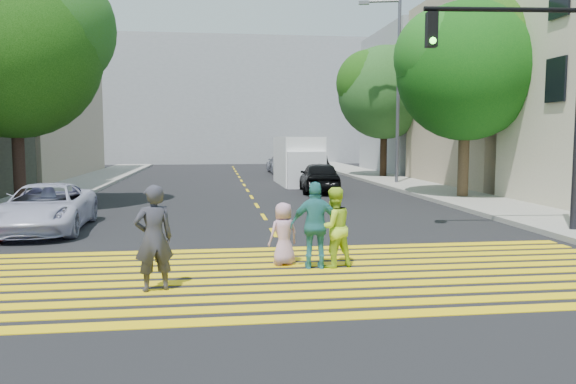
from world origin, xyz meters
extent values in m
plane|color=black|center=(0.00, 0.00, 0.00)|extent=(120.00, 120.00, 0.00)
cube|color=gray|center=(-8.50, 22.00, 0.07)|extent=(3.00, 40.00, 0.15)
cube|color=gray|center=(8.50, 15.00, 0.07)|extent=(3.00, 60.00, 0.15)
cube|color=maroon|center=(-6.90, 6.00, 0.08)|extent=(0.20, 8.00, 0.16)
cube|color=yellow|center=(0.00, -1.20, 0.01)|extent=(13.40, 0.35, 0.01)
cube|color=yellow|center=(0.00, -0.65, 0.01)|extent=(13.40, 0.35, 0.01)
cube|color=yellow|center=(0.00, -0.10, 0.01)|extent=(13.40, 0.35, 0.01)
cube|color=yellow|center=(0.00, 0.45, 0.01)|extent=(13.40, 0.35, 0.01)
cube|color=yellow|center=(0.00, 1.00, 0.01)|extent=(13.40, 0.35, 0.01)
cube|color=yellow|center=(0.00, 1.55, 0.01)|extent=(13.40, 0.35, 0.01)
cube|color=yellow|center=(0.00, 2.10, 0.01)|extent=(13.40, 0.35, 0.01)
cube|color=yellow|center=(0.00, 2.65, 0.01)|extent=(13.40, 0.35, 0.01)
cube|color=yellow|center=(0.00, 3.20, 0.01)|extent=(13.40, 0.35, 0.01)
cube|color=yellow|center=(0.00, 3.75, 0.01)|extent=(13.40, 0.35, 0.01)
cube|color=yellow|center=(0.00, 6.00, 0.01)|extent=(0.12, 1.40, 0.01)
cube|color=yellow|center=(0.00, 9.00, 0.01)|extent=(0.12, 1.40, 0.01)
cube|color=yellow|center=(0.00, 12.00, 0.01)|extent=(0.12, 1.40, 0.01)
cube|color=yellow|center=(0.00, 15.00, 0.01)|extent=(0.12, 1.40, 0.01)
cube|color=yellow|center=(0.00, 18.00, 0.01)|extent=(0.12, 1.40, 0.01)
cube|color=yellow|center=(0.00, 21.00, 0.01)|extent=(0.12, 1.40, 0.01)
cube|color=yellow|center=(0.00, 24.00, 0.01)|extent=(0.12, 1.40, 0.01)
cube|color=yellow|center=(0.00, 27.00, 0.01)|extent=(0.12, 1.40, 0.01)
cube|color=yellow|center=(0.00, 30.00, 0.01)|extent=(0.12, 1.40, 0.01)
cube|color=yellow|center=(0.00, 33.00, 0.01)|extent=(0.12, 1.40, 0.01)
cube|color=yellow|center=(0.00, 36.00, 0.01)|extent=(0.12, 1.40, 0.01)
cube|color=yellow|center=(0.00, 39.00, 0.01)|extent=(0.12, 1.40, 0.01)
cube|color=tan|center=(15.00, 19.00, 5.00)|extent=(10.00, 10.00, 10.00)
cube|color=gray|center=(15.00, 30.00, 5.00)|extent=(10.00, 10.00, 10.00)
cube|color=gray|center=(0.00, 48.00, 6.00)|extent=(30.00, 8.00, 12.00)
cylinder|color=black|center=(-8.41, 11.94, 1.56)|extent=(0.44, 0.44, 3.11)
sphere|color=#0B3205|center=(-8.41, 11.94, 5.51)|extent=(6.44, 6.44, 6.00)
sphere|color=#20530C|center=(-7.23, 12.31, 6.41)|extent=(4.83, 4.83, 4.50)
cylinder|color=#312513|center=(8.56, 12.94, 1.49)|extent=(0.51, 0.51, 2.97)
sphere|color=#073F0D|center=(8.56, 12.94, 5.21)|extent=(6.51, 6.51, 5.60)
sphere|color=black|center=(9.72, 13.04, 6.05)|extent=(4.88, 4.88, 4.20)
sphere|color=#0D6513|center=(7.56, 12.92, 5.77)|extent=(4.55, 4.55, 3.92)
cylinder|color=black|center=(8.86, 24.89, 1.50)|extent=(0.46, 0.46, 3.00)
sphere|color=#153311|center=(8.86, 24.89, 5.28)|extent=(6.32, 6.32, 5.71)
sphere|color=#1A4908|center=(10.03, 25.04, 6.14)|extent=(4.74, 4.74, 4.28)
sphere|color=black|center=(7.85, 24.81, 5.85)|extent=(4.42, 4.42, 4.00)
imported|color=#31313B|center=(-2.59, 0.54, 0.90)|extent=(0.76, 0.62, 1.80)
imported|color=#B8E42D|center=(0.75, 1.85, 0.80)|extent=(0.93, 0.83, 1.60)
imported|color=#C393AE|center=(-0.20, 2.16, 0.64)|extent=(0.73, 0.60, 1.27)
imported|color=teal|center=(0.39, 1.76, 0.86)|extent=(1.05, 0.52, 1.72)
imported|color=silver|center=(-6.17, 7.07, 0.65)|extent=(2.36, 4.74, 1.29)
imported|color=black|center=(3.26, 16.61, 0.72)|extent=(2.08, 4.36, 1.44)
imported|color=#9A9DAB|center=(3.23, 30.59, 0.69)|extent=(1.97, 4.75, 1.37)
imported|color=black|center=(4.86, 26.77, 0.73)|extent=(1.92, 4.57, 1.47)
cube|color=white|center=(2.93, 21.21, 1.28)|extent=(2.13, 5.16, 2.56)
cube|color=silver|center=(2.97, 18.96, 0.92)|extent=(1.97, 1.26, 1.85)
cylinder|color=black|center=(2.14, 19.35, 0.36)|extent=(0.27, 0.72, 0.72)
cylinder|color=black|center=(3.78, 19.38, 0.36)|extent=(0.27, 0.72, 0.72)
cylinder|color=black|center=(2.09, 23.04, 0.36)|extent=(0.27, 0.72, 0.72)
cylinder|color=black|center=(3.73, 23.07, 0.36)|extent=(0.27, 0.72, 0.72)
cylinder|color=black|center=(5.77, 4.83, 5.79)|extent=(4.13, 0.48, 0.12)
cube|color=black|center=(3.92, 4.99, 5.27)|extent=(0.29, 0.29, 0.87)
sphere|color=#44E62F|center=(3.91, 4.84, 4.98)|extent=(0.18, 0.18, 0.17)
cylinder|color=#575764|center=(8.11, 20.04, 4.91)|extent=(0.21, 0.21, 9.82)
cylinder|color=slate|center=(7.16, 20.27, 9.60)|extent=(1.94, 0.59, 0.13)
cube|color=slate|center=(6.31, 20.47, 9.55)|extent=(0.59, 0.36, 0.16)
camera|label=1|loc=(-1.57, -8.91, 2.59)|focal=35.00mm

